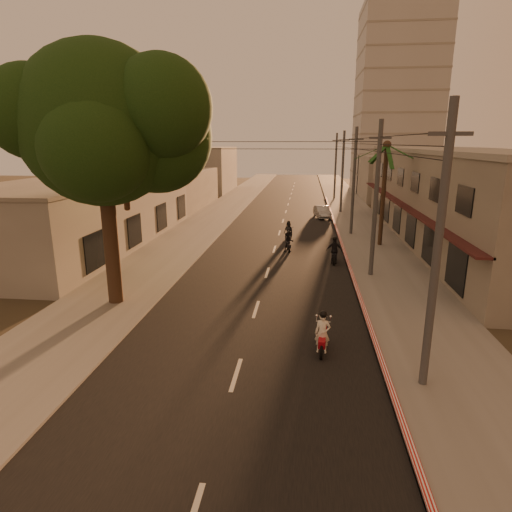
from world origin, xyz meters
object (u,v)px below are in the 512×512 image
at_px(scooter_mid_b, 334,251).
at_px(broadleaf_tree, 110,126).
at_px(scooter_far_a, 289,231).
at_px(palm_tree, 387,151).
at_px(scooter_mid_a, 289,242).
at_px(scooter_red, 323,334).
at_px(parked_car, 322,212).

bearing_deg(scooter_mid_b, broadleaf_tree, -137.76).
bearing_deg(scooter_far_a, broadleaf_tree, -99.67).
relative_size(palm_tree, scooter_far_a, 5.23).
bearing_deg(scooter_mid_a, scooter_red, -90.87).
xyz_separation_m(scooter_red, scooter_mid_b, (1.19, 12.69, 0.07)).
distance_m(scooter_mid_a, scooter_far_a, 4.07).
xyz_separation_m(scooter_red, parked_car, (1.02, 30.47, -0.12)).
distance_m(palm_tree, parked_car, 14.64).
bearing_deg(scooter_red, scooter_far_a, 100.69).
bearing_deg(scooter_red, palm_tree, 78.99).
relative_size(scooter_mid_b, scooter_far_a, 1.19).
xyz_separation_m(palm_tree, parked_car, (-3.98, 12.49, -6.53)).
bearing_deg(scooter_mid_a, scooter_far_a, 84.56).
bearing_deg(scooter_red, scooter_mid_b, 89.17).
relative_size(broadleaf_tree, palm_tree, 1.48).
relative_size(scooter_red, scooter_far_a, 1.11).
height_order(palm_tree, scooter_far_a, palm_tree).
height_order(scooter_mid_a, parked_car, scooter_mid_a).
xyz_separation_m(palm_tree, scooter_mid_b, (-3.81, -5.29, -6.33)).
height_order(palm_tree, scooter_mid_b, palm_tree).
height_order(broadleaf_tree, scooter_far_a, broadleaf_tree).
bearing_deg(scooter_mid_b, scooter_far_a, 119.64).
bearing_deg(scooter_mid_b, palm_tree, 58.08).
height_order(palm_tree, scooter_mid_a, palm_tree).
bearing_deg(scooter_mid_b, scooter_red, -91.54).
bearing_deg(broadleaf_tree, scooter_mid_b, 38.41).
bearing_deg(scooter_red, parked_car, 92.62).
height_order(palm_tree, scooter_red, palm_tree).
distance_m(broadleaf_tree, scooter_red, 13.00).
relative_size(broadleaf_tree, scooter_far_a, 7.72).
xyz_separation_m(broadleaf_tree, scooter_red, (9.61, -4.12, -7.73)).
xyz_separation_m(scooter_far_a, parked_car, (3.12, 10.98, -0.09)).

